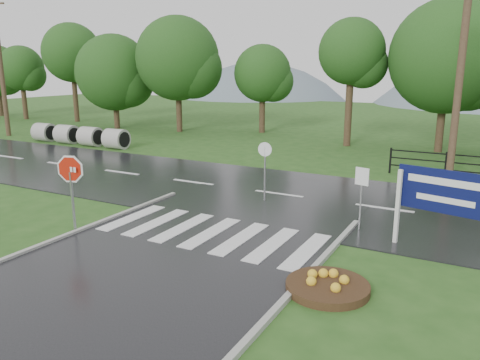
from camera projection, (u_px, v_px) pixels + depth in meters
The scene contains 13 objects.
ground at pixel (82, 309), 9.58m from camera, with size 120.00×120.00×0.00m, color #28511B.
main_road at pixel (279, 195), 18.13m from camera, with size 90.00×8.00×0.04m, color black.
crosswalk at pixel (211, 232), 13.85m from camera, with size 6.50×2.80×0.02m.
hills at pixel (453, 212), 67.21m from camera, with size 102.00×48.00×48.00m.
treeline at pixel (382, 145), 29.64m from camera, with size 83.20×5.20×10.00m.
culvert_pipes at pixel (79, 135), 29.70m from camera, with size 7.60×1.20×1.20m.
stop_sign at pixel (71, 176), 13.61m from camera, with size 1.07×0.35×2.51m.
estate_billboard at pixel (445, 196), 12.25m from camera, with size 2.51×0.62×2.23m.
flower_bed at pixel (328, 285), 10.33m from camera, with size 1.85×1.85×0.37m.
reg_sign_small at pixel (362, 186), 13.86m from camera, with size 0.43×0.13×1.95m.
reg_sign_round at pixel (265, 164), 16.92m from camera, with size 0.51×0.09×2.21m.
utility_pole_west at pixel (1, 65), 32.62m from camera, with size 1.73×0.43×9.76m.
utility_pole_east at pixel (460, 71), 19.15m from camera, with size 1.64×0.31×9.20m.
Camera 1 is at (6.98, -6.11, 4.84)m, focal length 35.00 mm.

